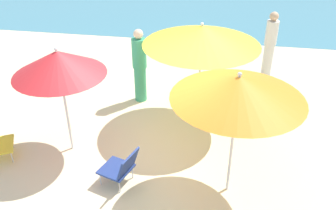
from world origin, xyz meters
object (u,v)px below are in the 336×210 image
(person_a, at_px, (270,45))
(beach_chair_c, at_px, (253,93))
(umbrella_yellow, at_px, (202,35))
(beach_chair_a, at_px, (121,167))
(umbrella_red, at_px, (58,63))
(umbrella_orange, at_px, (238,88))
(person_b, at_px, (140,66))

(person_a, bearing_deg, beach_chair_c, 58.01)
(umbrella_yellow, bearing_deg, beach_chair_a, -115.83)
(umbrella_red, bearing_deg, umbrella_yellow, 31.65)
(umbrella_orange, bearing_deg, beach_chair_c, 80.33)
(umbrella_red, bearing_deg, beach_chair_a, -32.90)
(umbrella_yellow, xyz_separation_m, beach_chair_a, (-1.02, -2.11, -1.48))
(person_a, distance_m, person_b, 3.32)
(umbrella_yellow, xyz_separation_m, person_b, (-1.35, 0.61, -1.00))
(beach_chair_a, relative_size, person_a, 0.40)
(umbrella_yellow, height_order, person_a, umbrella_yellow)
(beach_chair_c, xyz_separation_m, person_b, (-2.47, -0.15, 0.52))
(umbrella_orange, distance_m, beach_chair_c, 3.15)
(person_a, height_order, person_b, person_a)
(beach_chair_a, distance_m, person_a, 5.10)
(umbrella_red, distance_m, beach_chair_a, 1.95)
(person_a, xyz_separation_m, person_b, (-2.86, -1.68, -0.01))
(umbrella_yellow, distance_m, person_b, 1.78)
(umbrella_orange, distance_m, person_b, 3.41)
(umbrella_red, xyz_separation_m, umbrella_yellow, (2.19, 1.35, 0.11))
(person_b, bearing_deg, beach_chair_c, 42.90)
(umbrella_red, xyz_separation_m, person_b, (0.84, 1.96, -0.88))
(umbrella_red, height_order, person_a, umbrella_red)
(person_b, bearing_deg, umbrella_yellow, 14.82)
(umbrella_yellow, relative_size, beach_chair_a, 3.26)
(umbrella_red, height_order, umbrella_yellow, umbrella_yellow)
(umbrella_red, distance_m, person_b, 2.31)
(umbrella_red, bearing_deg, umbrella_orange, -11.90)
(umbrella_orange, xyz_separation_m, beach_chair_c, (0.46, 2.72, -1.53))
(umbrella_orange, xyz_separation_m, beach_chair_a, (-1.68, -0.16, -1.49))
(umbrella_red, distance_m, umbrella_orange, 2.91)
(person_b, bearing_deg, umbrella_orange, -12.60)
(umbrella_yellow, height_order, beach_chair_a, umbrella_yellow)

